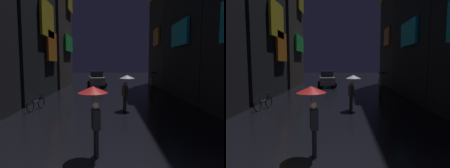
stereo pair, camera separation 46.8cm
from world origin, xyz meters
The scene contains 6 objects.
building_left_mid centered at (-7.48, 12.95, 7.74)m, with size 4.25×7.89×15.48m.
pedestrian_foreground_right_red centered at (-0.60, 2.38, 1.67)m, with size 0.90×0.90×2.12m.
pedestrian_foreground_left_black centered at (3.78, 14.55, 1.67)m, with size 0.90×0.90×2.12m.
pedestrian_near_crossing_clear centered at (0.87, 8.45, 1.67)m, with size 0.90×0.90×2.12m.
bicycle_parked_at_storefront centered at (-4.60, 8.48, 0.39)m, with size 0.49×1.78×0.96m.
car_distant centered at (-1.75, 20.77, 0.93)m, with size 2.62×4.31×1.92m.
Camera 1 is at (-0.13, -3.48, 2.78)m, focal length 32.00 mm.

